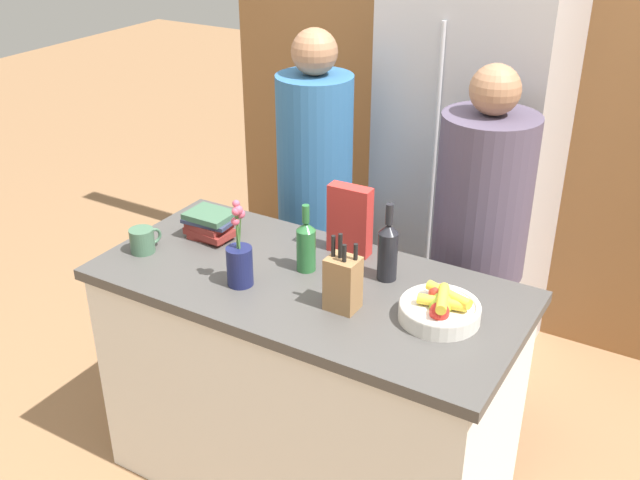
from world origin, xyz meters
The scene contains 14 objects.
ground_plane centered at (0.00, 0.00, 0.00)m, with size 14.00×14.00×0.00m, color #936B47.
kitchen_island centered at (0.00, 0.00, 0.46)m, with size 1.53×0.73×0.92m.
back_wall_wood centered at (0.00, 1.58, 1.30)m, with size 2.73×0.12×2.60m.
refrigerator centered at (0.14, 1.22, 1.02)m, with size 0.75×0.63×2.03m.
fruit_bowl centered at (0.50, 0.01, 0.97)m, with size 0.26×0.26×0.11m.
knife_block centered at (0.19, -0.09, 1.02)m, with size 0.10×0.09×0.27m.
flower_vase centered at (-0.19, -0.14, 1.02)m, with size 0.09×0.09×0.32m.
cereal_box centered at (0.03, 0.26, 1.06)m, with size 0.17×0.07×0.27m.
coffee_mug centered at (-0.64, -0.13, 0.97)m, with size 0.09×0.13×0.09m.
book_stack centered at (-0.50, 0.09, 0.98)m, with size 0.20×0.15×0.11m.
bottle_oil centered at (0.23, 0.16, 1.04)m, with size 0.07×0.07×0.29m.
bottle_vinegar centered at (-0.04, 0.07, 1.03)m, with size 0.07×0.07×0.25m.
person_at_sink centered at (-0.37, 0.66, 0.93)m, with size 0.33×0.33×1.65m.
person_in_blue centered at (0.40, 0.64, 0.90)m, with size 0.37×0.37×1.61m.
Camera 1 is at (1.20, -1.93, 2.26)m, focal length 42.00 mm.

